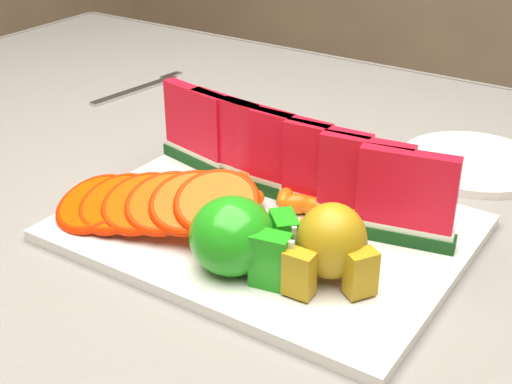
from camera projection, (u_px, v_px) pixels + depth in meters
name	position (u px, v px, depth m)	size (l,w,h in m)	color
table	(245.00, 256.00, 0.90)	(1.40, 0.90, 0.75)	#4B261A
tablecloth	(244.00, 213.00, 0.87)	(1.53, 1.03, 0.20)	gray
platter	(266.00, 228.00, 0.75)	(0.40, 0.30, 0.01)	silver
apple_cluster	(240.00, 238.00, 0.66)	(0.12, 0.10, 0.07)	#358A09
pear_cluster	(332.00, 245.00, 0.64)	(0.09, 0.09, 0.07)	#AD6A1A
side_plate	(473.00, 163.00, 0.89)	(0.20, 0.20, 0.01)	silver
fork	(139.00, 89.00, 1.14)	(0.04, 0.20, 0.00)	silver
watermelon_row	(290.00, 161.00, 0.77)	(0.39, 0.07, 0.10)	#103E0B
orange_fan_front	(154.00, 203.00, 0.73)	(0.24, 0.15, 0.06)	#D26209
orange_fan_back	(294.00, 156.00, 0.85)	(0.23, 0.09, 0.04)	#D26209
tangerine_segments	(278.00, 202.00, 0.76)	(0.21, 0.07, 0.02)	orange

